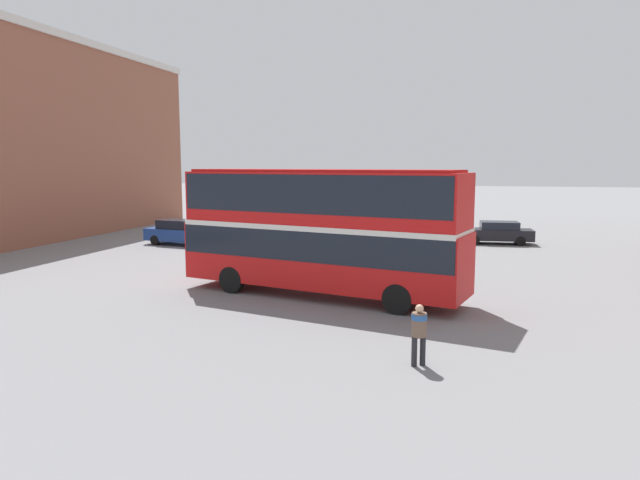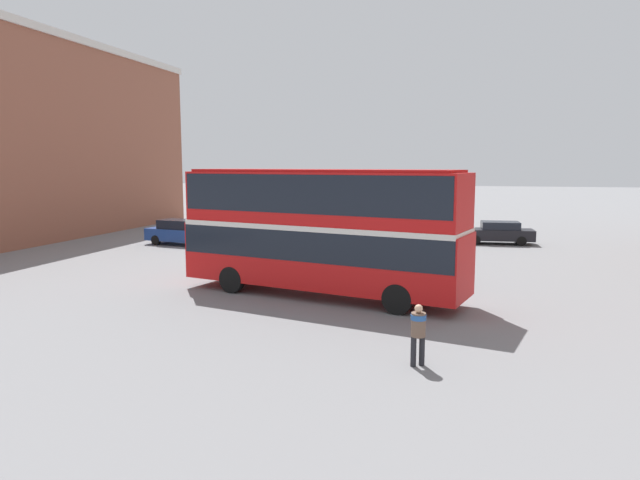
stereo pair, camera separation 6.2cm
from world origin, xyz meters
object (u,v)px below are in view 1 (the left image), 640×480
Objects in this scene: double_decker_bus at (320,224)px; pedestrian_foreground at (419,328)px; parked_car_side_street at (180,232)px; parked_car_kerb_near at (497,232)px; parked_car_kerb_far at (309,229)px.

pedestrian_foreground is (4.37, -6.82, -1.83)m from double_decker_bus.
double_decker_bus is 2.39× the size of parked_car_side_street.
parked_car_kerb_near is (7.28, 17.17, -2.07)m from double_decker_bus.
double_decker_bus is 16.92m from parked_car_side_street.
parked_car_kerb_near is at bearing -3.87° from parked_car_kerb_far.
pedestrian_foreground is at bearing -79.23° from parked_car_kerb_far.
double_decker_bus is 2.50× the size of parked_car_kerb_near.
double_decker_bus is at bearing -33.91° from parked_car_side_street.
parked_car_kerb_far is at bearing 37.91° from parked_car_side_street.
parked_car_kerb_far is at bearing 120.72° from double_decker_bus.
pedestrian_foreground reaches higher than parked_car_kerb_near.
parked_car_side_street is (-19.48, -5.63, 0.07)m from parked_car_kerb_near.
parked_car_kerb_far is (-4.82, 15.53, -2.02)m from double_decker_bus.
parked_car_kerb_far is at bearing 3.01° from parked_car_kerb_near.
parked_car_kerb_far is (-12.10, -1.64, 0.05)m from parked_car_kerb_near.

